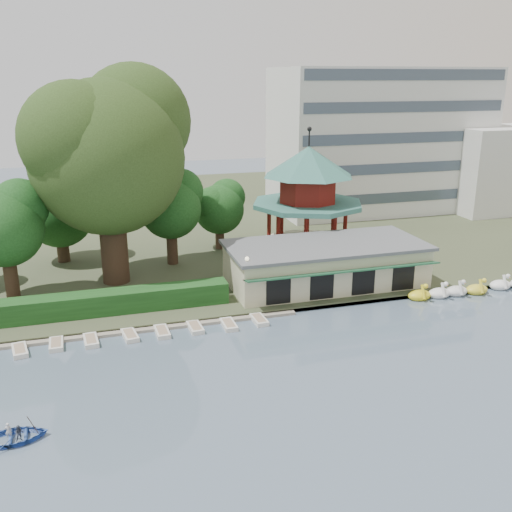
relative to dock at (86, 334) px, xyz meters
name	(u,v)px	position (x,y,z in m)	size (l,w,h in m)	color
ground_plane	(313,438)	(12.00, -17.20, -0.12)	(220.00, 220.00, 0.00)	slate
shore	(173,220)	(12.00, 34.80, 0.08)	(220.00, 70.00, 0.40)	#424930
embankment	(235,316)	(12.00, 0.10, 0.03)	(220.00, 0.60, 0.30)	gray
dock	(86,334)	(0.00, 0.00, 0.00)	(34.00, 1.60, 0.24)	gray
boathouse	(325,263)	(22.00, 4.77, 2.25)	(18.60, 9.39, 3.90)	beige
pavilion	(308,189)	(24.00, 14.80, 7.36)	(12.40, 12.40, 13.50)	beige
office_building	(399,145)	(44.67, 31.80, 9.61)	(38.00, 18.00, 20.00)	silver
hedge	(45,309)	(-3.00, 3.30, 1.18)	(30.00, 2.00, 1.80)	#1D4B1B
lamp_post	(247,272)	(13.50, 1.80, 3.22)	(0.36, 0.36, 4.28)	black
big_tree	(108,146)	(3.19, 11.03, 13.10)	(15.38, 14.33, 20.11)	#3A281C
small_trees	(53,217)	(-2.37, 14.20, 6.17)	(39.24, 16.95, 10.49)	#3A281C
swan_boats	(479,288)	(35.21, -0.63, 0.28)	(14.54, 2.18, 1.92)	yellow
moored_rowboats	(76,342)	(-0.70, -1.37, 0.06)	(29.57, 2.73, 0.36)	silver
rowboat_with_passengers	(14,433)	(-3.86, -12.78, 0.39)	(5.13, 3.78, 2.01)	#31549F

